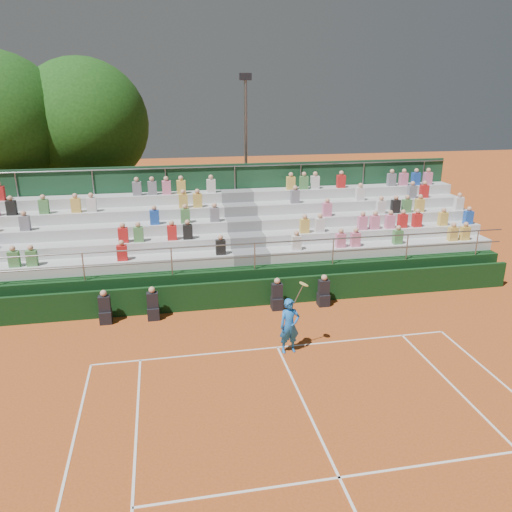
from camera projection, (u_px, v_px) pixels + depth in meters
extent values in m
plane|color=#B8521E|center=(278.00, 347.00, 15.26)|extent=(90.00, 90.00, 0.00)
cube|color=white|center=(278.00, 347.00, 15.26)|extent=(11.00, 0.06, 0.01)
cube|color=white|center=(307.00, 410.00, 12.28)|extent=(0.06, 6.40, 0.01)
cube|color=white|center=(339.00, 478.00, 10.15)|extent=(8.22, 0.06, 0.01)
cube|color=black|center=(258.00, 293.00, 18.08)|extent=(20.00, 0.15, 1.00)
cube|color=black|center=(106.00, 317.00, 16.80)|extent=(0.40, 0.40, 0.44)
cube|color=black|center=(104.00, 304.00, 16.65)|extent=(0.38, 0.25, 0.55)
sphere|color=tan|center=(103.00, 293.00, 16.52)|extent=(0.22, 0.22, 0.22)
cube|color=black|center=(153.00, 313.00, 17.08)|extent=(0.40, 0.40, 0.44)
cube|color=black|center=(153.00, 300.00, 16.93)|extent=(0.38, 0.25, 0.55)
sphere|color=tan|center=(152.00, 290.00, 16.81)|extent=(0.22, 0.22, 0.22)
cube|color=black|center=(277.00, 303.00, 17.86)|extent=(0.40, 0.40, 0.44)
cube|color=black|center=(277.00, 291.00, 17.70)|extent=(0.38, 0.25, 0.55)
sphere|color=tan|center=(277.00, 281.00, 17.58)|extent=(0.22, 0.22, 0.22)
cube|color=black|center=(323.00, 300.00, 18.17)|extent=(0.40, 0.40, 0.44)
cube|color=black|center=(324.00, 287.00, 18.01)|extent=(0.38, 0.25, 0.55)
sphere|color=tan|center=(324.00, 278.00, 17.89)|extent=(0.22, 0.22, 0.22)
cube|color=black|center=(243.00, 262.00, 20.93)|extent=(20.00, 5.20, 1.20)
cube|color=#BCBFC1|center=(106.00, 265.00, 18.16)|extent=(9.30, 0.85, 0.42)
cube|color=#BCBFC1|center=(381.00, 248.00, 20.07)|extent=(9.30, 0.85, 0.42)
cube|color=slate|center=(250.00, 256.00, 19.11)|extent=(1.40, 0.85, 0.42)
cube|color=#BCBFC1|center=(107.00, 247.00, 18.81)|extent=(9.30, 0.85, 0.42)
cube|color=#BCBFC1|center=(373.00, 233.00, 20.73)|extent=(9.30, 0.85, 0.42)
cube|color=slate|center=(247.00, 240.00, 19.77)|extent=(1.40, 0.85, 0.42)
cube|color=#BCBFC1|center=(108.00, 231.00, 19.47)|extent=(9.30, 0.85, 0.42)
cube|color=#BCBFC1|center=(366.00, 218.00, 21.38)|extent=(9.30, 0.85, 0.42)
cube|color=slate|center=(243.00, 224.00, 20.43)|extent=(1.40, 0.85, 0.42)
cube|color=#BCBFC1|center=(109.00, 215.00, 20.13)|extent=(9.30, 0.85, 0.42)
cube|color=#BCBFC1|center=(359.00, 204.00, 22.04)|extent=(9.30, 0.85, 0.42)
cube|color=slate|center=(240.00, 209.00, 21.08)|extent=(1.40, 0.85, 0.42)
cube|color=#BCBFC1|center=(110.00, 200.00, 20.79)|extent=(9.30, 0.85, 0.42)
cube|color=#BCBFC1|center=(353.00, 191.00, 22.70)|extent=(9.30, 0.85, 0.42)
cube|color=slate|center=(236.00, 196.00, 21.74)|extent=(1.40, 0.85, 0.42)
cube|color=#194127|center=(235.00, 213.00, 22.51)|extent=(20.00, 0.12, 4.40)
cylinder|color=gray|center=(255.00, 243.00, 18.05)|extent=(20.00, 0.05, 0.05)
cylinder|color=gray|center=(235.00, 166.00, 21.75)|extent=(20.00, 0.05, 0.05)
cube|color=#4C8C4C|center=(14.00, 259.00, 17.32)|extent=(0.36, 0.24, 0.56)
cube|color=#4C8C4C|center=(32.00, 258.00, 17.42)|extent=(0.36, 0.24, 0.56)
cube|color=red|center=(122.00, 253.00, 17.97)|extent=(0.36, 0.24, 0.56)
cube|color=black|center=(221.00, 247.00, 18.61)|extent=(0.36, 0.24, 0.56)
cube|color=red|center=(123.00, 235.00, 18.63)|extent=(0.36, 0.24, 0.56)
cube|color=#4C8C4C|center=(139.00, 234.00, 18.73)|extent=(0.36, 0.24, 0.56)
cube|color=red|center=(172.00, 233.00, 18.95)|extent=(0.36, 0.24, 0.56)
cube|color=black|center=(188.00, 232.00, 19.06)|extent=(0.36, 0.24, 0.56)
cube|color=slate|center=(25.00, 223.00, 18.65)|extent=(0.36, 0.24, 0.56)
cube|color=#1E4CB2|center=(155.00, 217.00, 19.50)|extent=(0.36, 0.24, 0.56)
cube|color=#4C8C4C|center=(185.00, 216.00, 19.71)|extent=(0.36, 0.24, 0.56)
cube|color=slate|center=(215.00, 215.00, 19.92)|extent=(0.36, 0.24, 0.56)
cube|color=black|center=(11.00, 208.00, 19.19)|extent=(0.36, 0.24, 0.56)
cube|color=#4C8C4C|center=(44.00, 207.00, 19.40)|extent=(0.36, 0.24, 0.56)
cube|color=gold|center=(76.00, 205.00, 19.62)|extent=(0.36, 0.24, 0.56)
cube|color=silver|center=(92.00, 205.00, 19.72)|extent=(0.36, 0.24, 0.56)
cube|color=gold|center=(183.00, 201.00, 20.37)|extent=(0.36, 0.24, 0.56)
cube|color=gold|center=(198.00, 200.00, 20.47)|extent=(0.36, 0.24, 0.56)
cube|color=red|center=(0.00, 193.00, 19.75)|extent=(0.36, 0.24, 0.56)
cube|color=slate|center=(137.00, 189.00, 20.70)|extent=(0.36, 0.24, 0.56)
cube|color=slate|center=(152.00, 188.00, 20.81)|extent=(0.36, 0.24, 0.56)
cube|color=pink|center=(166.00, 188.00, 20.91)|extent=(0.36, 0.24, 0.56)
cube|color=gold|center=(181.00, 187.00, 21.02)|extent=(0.36, 0.24, 0.56)
cube|color=silver|center=(211.00, 186.00, 21.25)|extent=(0.36, 0.24, 0.56)
cube|color=silver|center=(296.00, 243.00, 19.13)|extent=(0.36, 0.24, 0.56)
cube|color=pink|center=(341.00, 240.00, 19.45)|extent=(0.36, 0.24, 0.56)
cube|color=pink|center=(355.00, 239.00, 19.56)|extent=(0.36, 0.24, 0.56)
cube|color=#4C8C4C|center=(398.00, 237.00, 19.88)|extent=(0.36, 0.24, 0.56)
cube|color=gold|center=(453.00, 234.00, 20.31)|extent=(0.36, 0.24, 0.56)
cube|color=gold|center=(465.00, 233.00, 20.41)|extent=(0.36, 0.24, 0.56)
cube|color=gold|center=(304.00, 226.00, 19.89)|extent=(0.36, 0.24, 0.56)
cube|color=silver|center=(320.00, 225.00, 20.00)|extent=(0.36, 0.24, 0.56)
cube|color=pink|center=(362.00, 223.00, 20.33)|extent=(0.36, 0.24, 0.56)
cube|color=pink|center=(375.00, 222.00, 20.42)|extent=(0.36, 0.24, 0.56)
cube|color=pink|center=(390.00, 222.00, 20.54)|extent=(0.36, 0.24, 0.56)
cube|color=red|center=(402.00, 221.00, 20.64)|extent=(0.36, 0.24, 0.56)
cube|color=red|center=(417.00, 220.00, 20.76)|extent=(0.36, 0.24, 0.56)
cube|color=gold|center=(443.00, 219.00, 20.97)|extent=(0.36, 0.24, 0.56)
cube|color=#1E4CB2|center=(468.00, 217.00, 21.18)|extent=(0.36, 0.24, 0.56)
cube|color=pink|center=(327.00, 209.00, 20.76)|extent=(0.36, 0.24, 0.56)
cube|color=silver|center=(381.00, 207.00, 21.19)|extent=(0.36, 0.24, 0.56)
cube|color=black|center=(395.00, 206.00, 21.31)|extent=(0.36, 0.24, 0.56)
cube|color=#4C8C4C|center=(407.00, 206.00, 21.40)|extent=(0.36, 0.24, 0.56)
cube|color=gold|center=(420.00, 205.00, 21.51)|extent=(0.36, 0.24, 0.56)
cube|color=silver|center=(459.00, 203.00, 21.84)|extent=(0.36, 0.24, 0.56)
cube|color=slate|center=(295.00, 197.00, 21.21)|extent=(0.36, 0.24, 0.56)
cube|color=silver|center=(360.00, 194.00, 21.74)|extent=(0.36, 0.24, 0.56)
cube|color=slate|center=(412.00, 192.00, 22.17)|extent=(0.36, 0.24, 0.56)
cube|color=red|center=(424.00, 191.00, 22.28)|extent=(0.36, 0.24, 0.56)
cube|color=gold|center=(291.00, 183.00, 21.87)|extent=(0.36, 0.24, 0.56)
cube|color=#4C8C4C|center=(304.00, 183.00, 21.98)|extent=(0.36, 0.24, 0.56)
cube|color=silver|center=(315.00, 182.00, 22.07)|extent=(0.36, 0.24, 0.56)
cube|color=red|center=(341.00, 181.00, 22.29)|extent=(0.36, 0.24, 0.56)
cube|color=slate|center=(391.00, 180.00, 22.72)|extent=(0.36, 0.24, 0.56)
cube|color=pink|center=(403.00, 179.00, 22.83)|extent=(0.36, 0.24, 0.56)
cube|color=#1E4CB2|center=(416.00, 179.00, 22.93)|extent=(0.36, 0.24, 0.56)
cube|color=pink|center=(428.00, 178.00, 23.04)|extent=(0.36, 0.24, 0.56)
imported|color=blue|center=(289.00, 326.00, 14.76)|extent=(0.66, 0.47, 1.70)
cylinder|color=gray|center=(299.00, 294.00, 14.49)|extent=(0.26, 0.03, 0.51)
cylinder|color=#E5D866|center=(304.00, 284.00, 14.42)|extent=(0.26, 0.28, 0.14)
cylinder|color=#341E13|center=(12.00, 216.00, 23.85)|extent=(0.50, 0.50, 3.48)
cylinder|color=#341E13|center=(93.00, 209.00, 25.36)|extent=(0.50, 0.50, 3.43)
sphere|color=#143C10|center=(84.00, 124.00, 24.03)|extent=(6.18, 6.18, 6.18)
cylinder|color=gray|center=(246.00, 160.00, 26.24)|extent=(0.16, 0.16, 7.91)
cube|color=black|center=(245.00, 77.00, 24.92)|extent=(0.60, 0.25, 0.35)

